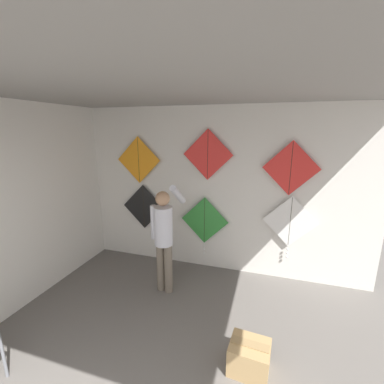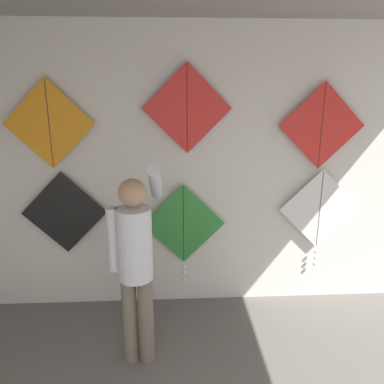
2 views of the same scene
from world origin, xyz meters
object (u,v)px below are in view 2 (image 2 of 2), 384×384
at_px(kite_1, 183,226).
at_px(kite_3, 49,124).
at_px(shopkeeper, 135,257).
at_px(kite_0, 65,213).
at_px(kite_4, 187,109).
at_px(kite_2, 319,212).
at_px(kite_5, 322,126).

distance_m(kite_1, kite_3, 1.60).
xyz_separation_m(shopkeeper, kite_0, (-0.76, 0.83, 0.08)).
xyz_separation_m(kite_1, kite_4, (0.04, 0.00, 1.16)).
bearing_deg(shopkeeper, kite_0, 140.88).
xyz_separation_m(shopkeeper, kite_2, (1.78, 0.83, 0.05)).
distance_m(shopkeeper, kite_1, 0.93).
height_order(shopkeeper, kite_3, kite_3).
bearing_deg(shopkeeper, kite_4, 70.57).
height_order(kite_0, kite_5, kite_5).
bearing_deg(kite_3, kite_1, -0.02).
bearing_deg(kite_1, kite_3, 179.98).
height_order(kite_3, kite_4, kite_4).
distance_m(kite_3, kite_5, 2.54).
height_order(kite_0, kite_4, kite_4).
bearing_deg(shopkeeper, kite_2, 33.50).
height_order(kite_1, kite_4, kite_4).
bearing_deg(kite_0, kite_2, -0.01).
bearing_deg(shopkeeper, kite_5, 34.29).
distance_m(kite_1, kite_2, 1.39).
bearing_deg(kite_1, kite_5, 0.02).
xyz_separation_m(shopkeeper, kite_4, (0.44, 0.83, 1.08)).
distance_m(kite_3, kite_4, 1.27).
xyz_separation_m(kite_1, kite_2, (1.38, 0.00, 0.13)).
height_order(kite_3, kite_5, kite_3).
bearing_deg(kite_2, kite_1, 180.00).
xyz_separation_m(shopkeeper, kite_1, (0.40, 0.83, -0.08)).
bearing_deg(kite_4, kite_3, 180.00).
bearing_deg(kite_5, shopkeeper, -154.15).
bearing_deg(kite_2, shopkeeper, -154.94).
bearing_deg(kite_3, kite_5, 0.00).
distance_m(shopkeeper, kite_4, 1.43).
distance_m(kite_2, kite_5, 0.86).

